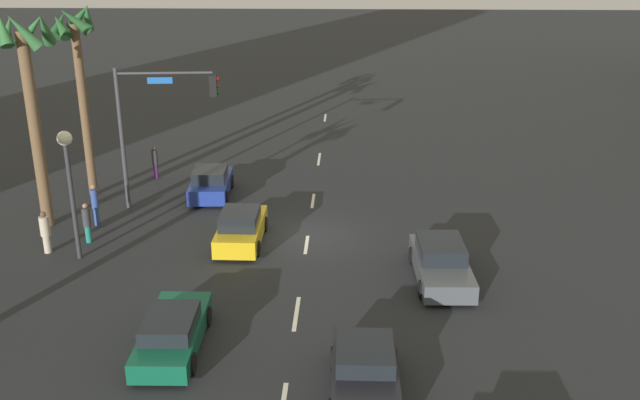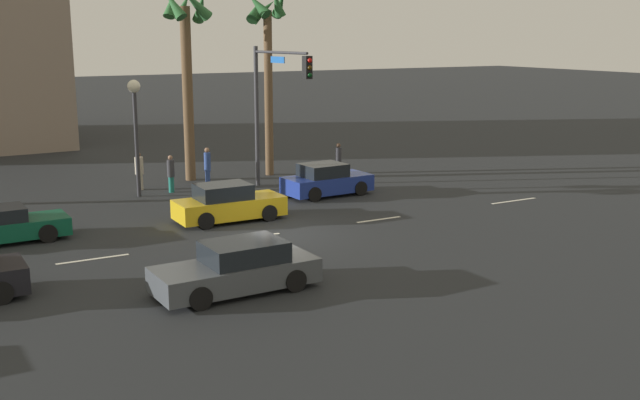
# 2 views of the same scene
# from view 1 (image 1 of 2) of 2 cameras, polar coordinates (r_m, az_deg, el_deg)

# --- Properties ---
(ground_plane) EXTENTS (220.00, 220.00, 0.00)m
(ground_plane) POSITION_cam_1_polar(r_m,az_deg,el_deg) (29.61, -1.00, -2.96)
(ground_plane) COLOR #232628
(lane_stripe_2) EXTENTS (2.30, 0.14, 0.01)m
(lane_stripe_2) POSITION_cam_1_polar(r_m,az_deg,el_deg) (23.70, -1.93, -9.20)
(lane_stripe_2) COLOR silver
(lane_stripe_2) RESTS_ON ground_plane
(lane_stripe_3) EXTENTS (1.85, 0.14, 0.01)m
(lane_stripe_3) POSITION_cam_1_polar(r_m,az_deg,el_deg) (28.79, -1.10, -3.65)
(lane_stripe_3) COLOR silver
(lane_stripe_3) RESTS_ON ground_plane
(lane_stripe_4) EXTENTS (1.98, 0.14, 0.01)m
(lane_stripe_4) POSITION_cam_1_polar(r_m,az_deg,el_deg) (33.63, -0.58, -0.06)
(lane_stripe_4) COLOR silver
(lane_stripe_4) RESTS_ON ground_plane
(lane_stripe_5) EXTENTS (2.44, 0.14, 0.01)m
(lane_stripe_5) POSITION_cam_1_polar(r_m,az_deg,el_deg) (40.24, -0.07, 3.35)
(lane_stripe_5) COLOR silver
(lane_stripe_5) RESTS_ON ground_plane
(lane_stripe_6) EXTENTS (2.20, 0.14, 0.01)m
(lane_stripe_6) POSITION_cam_1_polar(r_m,az_deg,el_deg) (50.05, 0.42, 6.70)
(lane_stripe_6) COLOR silver
(lane_stripe_6) RESTS_ON ground_plane
(car_0) EXTENTS (4.01, 2.05, 1.44)m
(car_0) POSITION_cam_1_polar(r_m,az_deg,el_deg) (34.49, -8.86, 1.36)
(car_0) COLOR navy
(car_0) RESTS_ON ground_plane
(car_1) EXTENTS (4.00, 1.92, 1.36)m
(car_1) POSITION_cam_1_polar(r_m,az_deg,el_deg) (19.66, 3.66, -13.82)
(car_1) COLOR black
(car_1) RESTS_ON ground_plane
(car_2) EXTENTS (4.43, 1.89, 1.24)m
(car_2) POSITION_cam_1_polar(r_m,az_deg,el_deg) (21.98, -11.90, -10.45)
(car_2) COLOR #0F5138
(car_2) RESTS_ON ground_plane
(car_4) EXTENTS (4.62, 2.06, 1.41)m
(car_4) POSITION_cam_1_polar(r_m,az_deg,el_deg) (26.10, 9.80, -5.03)
(car_4) COLOR #474C51
(car_4) RESTS_ON ground_plane
(car_5) EXTENTS (4.16, 1.81, 1.46)m
(car_5) POSITION_cam_1_polar(r_m,az_deg,el_deg) (28.88, -6.44, -2.28)
(car_5) COLOR gold
(car_5) RESTS_ON ground_plane
(traffic_signal) EXTENTS (0.70, 4.58, 6.50)m
(traffic_signal) POSITION_cam_1_polar(r_m,az_deg,el_deg) (32.53, -13.42, 6.71)
(traffic_signal) COLOR #38383D
(traffic_signal) RESTS_ON ground_plane
(streetlamp) EXTENTS (0.56, 0.56, 5.12)m
(streetlamp) POSITION_cam_1_polar(r_m,az_deg,el_deg) (27.95, -19.76, 2.41)
(streetlamp) COLOR #2D2D33
(streetlamp) RESTS_ON ground_plane
(pedestrian_0) EXTENTS (0.43, 0.43, 1.87)m
(pedestrian_0) POSITION_cam_1_polar(r_m,az_deg,el_deg) (31.95, -17.82, -0.26)
(pedestrian_0) COLOR #2D478C
(pedestrian_0) RESTS_ON ground_plane
(pedestrian_1) EXTENTS (0.40, 0.40, 1.74)m
(pedestrian_1) POSITION_cam_1_polar(r_m,az_deg,el_deg) (37.65, -13.26, 3.09)
(pedestrian_1) COLOR #59266B
(pedestrian_1) RESTS_ON ground_plane
(pedestrian_2) EXTENTS (0.54, 0.54, 1.74)m
(pedestrian_2) POSITION_cam_1_polar(r_m,az_deg,el_deg) (29.80, -21.41, -2.39)
(pedestrian_2) COLOR #B2A58C
(pedestrian_2) RESTS_ON ground_plane
(pedestrian_3) EXTENTS (0.45, 0.45, 1.70)m
(pedestrian_3) POSITION_cam_1_polar(r_m,az_deg,el_deg) (30.25, -18.42, -1.70)
(pedestrian_3) COLOR #1E7266
(pedestrian_3) RESTS_ON ground_plane
(palm_tree_1) EXTENTS (2.23, 2.22, 9.15)m
(palm_tree_1) POSITION_cam_1_polar(r_m,az_deg,el_deg) (34.72, -19.13, 10.80)
(palm_tree_1) COLOR brown
(palm_tree_1) RESTS_ON ground_plane
(palm_tree_2) EXTENTS (2.41, 2.43, 9.24)m
(palm_tree_2) POSITION_cam_1_polar(r_m,az_deg,el_deg) (31.32, -22.54, 9.06)
(palm_tree_2) COLOR brown
(palm_tree_2) RESTS_ON ground_plane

